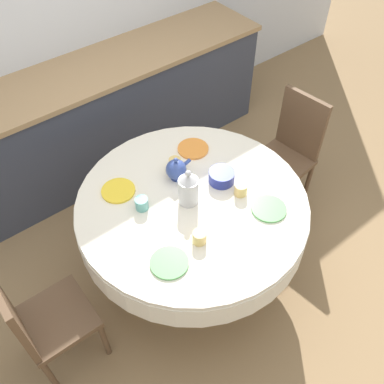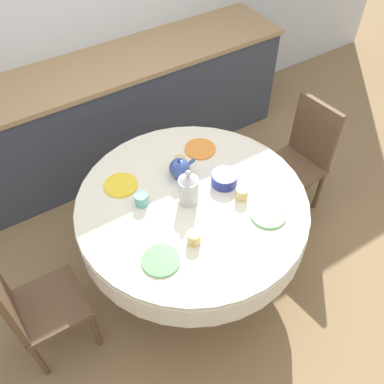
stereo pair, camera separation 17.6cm
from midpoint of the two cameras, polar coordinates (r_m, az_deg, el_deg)
name	(u,v)px [view 1 (the left image)]	position (r m, az deg, el deg)	size (l,w,h in m)	color
ground_plane	(192,268)	(3.21, -1.60, -10.11)	(12.00, 12.00, 0.00)	#8E704C
wall_back	(45,11)	(3.57, -20.44, 21.67)	(7.00, 0.05, 2.60)	silver
kitchen_counter	(88,123)	(3.71, -15.03, 8.80)	(3.24, 0.64, 0.94)	#383D4C
dining_table	(192,213)	(2.69, -1.87, -2.94)	(1.44, 1.44, 0.75)	olive
chair_left	(290,148)	(3.37, 11.47, 5.70)	(0.44, 0.44, 0.94)	brown
chair_right	(39,319)	(2.62, -21.68, -15.55)	(0.40, 0.40, 0.94)	brown
plate_near_left	(169,263)	(2.34, -5.24, -9.48)	(0.21, 0.21, 0.01)	#5BA85B
cup_near_left	(200,237)	(2.38, -1.12, -6.13)	(0.08, 0.08, 0.08)	#DBB766
plate_near_right	(269,209)	(2.58, 8.29, -2.30)	(0.21, 0.21, 0.01)	#5BA85B
cup_near_right	(241,189)	(2.62, 4.61, 0.28)	(0.08, 0.08, 0.08)	#DBB766
plate_far_left	(118,191)	(2.70, -11.65, 0.11)	(0.21, 0.21, 0.01)	yellow
cup_far_left	(142,204)	(2.56, -8.69, -1.62)	(0.08, 0.08, 0.08)	#5BA39E
plate_far_right	(193,149)	(2.92, -1.59, 5.73)	(0.21, 0.21, 0.01)	orange
cup_far_right	(175,164)	(2.77, -4.12, 3.70)	(0.08, 0.08, 0.08)	#DBB766
coffee_carafe	(188,189)	(2.52, -2.49, 0.36)	(0.12, 0.12, 0.26)	#B2B2B7
teapot	(176,169)	(2.68, -4.00, 2.96)	(0.18, 0.13, 0.17)	#33478E
fruit_bowl	(222,176)	(2.69, 2.09, 2.01)	(0.16, 0.16, 0.08)	navy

